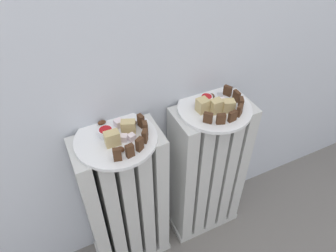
% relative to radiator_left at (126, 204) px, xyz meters
% --- Properties ---
extents(radiator_left, '(0.31, 0.16, 0.68)m').
position_rel_radiator_left_xyz_m(radiator_left, '(0.00, 0.00, 0.00)').
color(radiator_left, silver).
rests_on(radiator_left, ground_plane).
extents(radiator_right, '(0.31, 0.16, 0.68)m').
position_rel_radiator_left_xyz_m(radiator_right, '(0.36, 0.00, 0.00)').
color(radiator_right, silver).
rests_on(radiator_right, ground_plane).
extents(plate_left, '(0.26, 0.26, 0.01)m').
position_rel_radiator_left_xyz_m(plate_left, '(0.00, 0.00, 0.35)').
color(plate_left, white).
rests_on(plate_left, radiator_left).
extents(plate_right, '(0.26, 0.26, 0.01)m').
position_rel_radiator_left_xyz_m(plate_right, '(0.36, 0.00, 0.35)').
color(plate_right, white).
rests_on(plate_right, radiator_right).
extents(dark_cake_slice_left_0, '(0.03, 0.02, 0.04)m').
position_rel_radiator_left_xyz_m(dark_cake_slice_left_0, '(-0.02, -0.09, 0.38)').
color(dark_cake_slice_left_0, '#472B19').
rests_on(dark_cake_slice_left_0, plate_left).
extents(dark_cake_slice_left_1, '(0.03, 0.02, 0.04)m').
position_rel_radiator_left_xyz_m(dark_cake_slice_left_1, '(0.01, -0.09, 0.38)').
color(dark_cake_slice_left_1, '#472B19').
rests_on(dark_cake_slice_left_1, plate_left).
extents(dark_cake_slice_left_2, '(0.03, 0.02, 0.04)m').
position_rel_radiator_left_xyz_m(dark_cake_slice_left_2, '(0.05, -0.08, 0.38)').
color(dark_cake_slice_left_2, '#472B19').
rests_on(dark_cake_slice_left_2, plate_left).
extents(dark_cake_slice_left_3, '(0.03, 0.03, 0.04)m').
position_rel_radiator_left_xyz_m(dark_cake_slice_left_3, '(0.08, -0.05, 0.38)').
color(dark_cake_slice_left_3, '#472B19').
rests_on(dark_cake_slice_left_3, plate_left).
extents(dark_cake_slice_left_4, '(0.02, 0.03, 0.04)m').
position_rel_radiator_left_xyz_m(dark_cake_slice_left_4, '(0.09, -0.02, 0.38)').
color(dark_cake_slice_left_4, '#472B19').
rests_on(dark_cake_slice_left_4, plate_left).
extents(dark_cake_slice_left_5, '(0.02, 0.03, 0.04)m').
position_rel_radiator_left_xyz_m(dark_cake_slice_left_5, '(0.09, 0.02, 0.38)').
color(dark_cake_slice_left_5, '#472B19').
rests_on(dark_cake_slice_left_5, plate_left).
extents(marble_cake_slice_left_0, '(0.05, 0.03, 0.05)m').
position_rel_radiator_left_xyz_m(marble_cake_slice_left_0, '(-0.02, -0.02, 0.38)').
color(marble_cake_slice_left_0, tan).
rests_on(marble_cake_slice_left_0, plate_left).
extents(marble_cake_slice_left_1, '(0.05, 0.04, 0.04)m').
position_rel_radiator_left_xyz_m(marble_cake_slice_left_1, '(0.05, 0.01, 0.38)').
color(marble_cake_slice_left_1, tan).
rests_on(marble_cake_slice_left_1, plate_left).
extents(turkish_delight_left_0, '(0.03, 0.03, 0.02)m').
position_rel_radiator_left_xyz_m(turkish_delight_left_0, '(0.02, -0.02, 0.37)').
color(turkish_delight_left_0, white).
rests_on(turkish_delight_left_0, plate_left).
extents(turkish_delight_left_1, '(0.03, 0.03, 0.02)m').
position_rel_radiator_left_xyz_m(turkish_delight_left_1, '(0.04, -0.03, 0.36)').
color(turkish_delight_left_1, white).
rests_on(turkish_delight_left_1, plate_left).
extents(turkish_delight_left_2, '(0.03, 0.03, 0.02)m').
position_rel_radiator_left_xyz_m(turkish_delight_left_2, '(0.03, 0.05, 0.37)').
color(turkish_delight_left_2, white).
rests_on(turkish_delight_left_2, plate_left).
extents(medjool_date_left_0, '(0.03, 0.03, 0.02)m').
position_rel_radiator_left_xyz_m(medjool_date_left_0, '(-0.00, -0.06, 0.36)').
color(medjool_date_left_0, '#4C2814').
rests_on(medjool_date_left_0, plate_left).
extents(medjool_date_left_1, '(0.03, 0.02, 0.02)m').
position_rel_radiator_left_xyz_m(medjool_date_left_1, '(0.07, 0.03, 0.36)').
color(medjool_date_left_1, '#4C2814').
rests_on(medjool_date_left_1, plate_left).
extents(medjool_date_left_2, '(0.03, 0.02, 0.01)m').
position_rel_radiator_left_xyz_m(medjool_date_left_2, '(-0.02, 0.08, 0.36)').
color(medjool_date_left_2, '#4C2814').
rests_on(medjool_date_left_2, plate_left).
extents(jam_bowl_left, '(0.05, 0.05, 0.03)m').
position_rel_radiator_left_xyz_m(jam_bowl_left, '(-0.02, 0.02, 0.37)').
color(jam_bowl_left, white).
rests_on(jam_bowl_left, plate_left).
extents(dark_cake_slice_right_0, '(0.03, 0.03, 0.04)m').
position_rel_radiator_left_xyz_m(dark_cake_slice_right_0, '(0.30, -0.06, 0.37)').
color(dark_cake_slice_right_0, '#472B19').
rests_on(dark_cake_slice_right_0, plate_right).
extents(dark_cake_slice_right_1, '(0.03, 0.02, 0.04)m').
position_rel_radiator_left_xyz_m(dark_cake_slice_right_1, '(0.33, -0.08, 0.37)').
color(dark_cake_slice_right_1, '#472B19').
rests_on(dark_cake_slice_right_1, plate_right).
extents(dark_cake_slice_right_2, '(0.03, 0.02, 0.04)m').
position_rel_radiator_left_xyz_m(dark_cake_slice_right_2, '(0.37, -0.09, 0.37)').
color(dark_cake_slice_right_2, '#472B19').
rests_on(dark_cake_slice_right_2, plate_right).
extents(dark_cake_slice_right_3, '(0.03, 0.03, 0.04)m').
position_rel_radiator_left_xyz_m(dark_cake_slice_right_3, '(0.41, -0.07, 0.37)').
color(dark_cake_slice_right_3, '#472B19').
rests_on(dark_cake_slice_right_3, plate_right).
extents(dark_cake_slice_right_4, '(0.03, 0.03, 0.04)m').
position_rel_radiator_left_xyz_m(dark_cake_slice_right_4, '(0.44, -0.04, 0.37)').
color(dark_cake_slice_right_4, '#472B19').
rests_on(dark_cake_slice_right_4, plate_right).
extents(dark_cake_slice_right_5, '(0.01, 0.03, 0.04)m').
position_rel_radiator_left_xyz_m(dark_cake_slice_right_5, '(0.45, 0.00, 0.37)').
color(dark_cake_slice_right_5, '#472B19').
rests_on(dark_cake_slice_right_5, plate_right).
extents(dark_cake_slice_right_6, '(0.03, 0.03, 0.04)m').
position_rel_radiator_left_xyz_m(dark_cake_slice_right_6, '(0.44, 0.04, 0.37)').
color(dark_cake_slice_right_6, '#472B19').
rests_on(dark_cake_slice_right_6, plate_right).
extents(marble_cake_slice_right_0, '(0.05, 0.04, 0.04)m').
position_rel_radiator_left_xyz_m(marble_cake_slice_right_0, '(0.39, -0.04, 0.38)').
color(marble_cake_slice_right_0, tan).
rests_on(marble_cake_slice_right_0, plate_right).
extents(marble_cake_slice_right_1, '(0.04, 0.04, 0.05)m').
position_rel_radiator_left_xyz_m(marble_cake_slice_right_1, '(0.31, -0.00, 0.38)').
color(marble_cake_slice_right_1, tan).
rests_on(marble_cake_slice_right_1, plate_right).
extents(marble_cake_slice_right_2, '(0.04, 0.03, 0.05)m').
position_rel_radiator_left_xyz_m(marble_cake_slice_right_2, '(0.35, -0.02, 0.38)').
color(marble_cake_slice_right_2, tan).
rests_on(marble_cake_slice_right_2, plate_right).
extents(turkish_delight_right_0, '(0.03, 0.03, 0.02)m').
position_rel_radiator_left_xyz_m(turkish_delight_right_0, '(0.37, 0.00, 0.37)').
color(turkish_delight_right_0, white).
rests_on(turkish_delight_right_0, plate_right).
extents(turkish_delight_right_1, '(0.03, 0.03, 0.02)m').
position_rel_radiator_left_xyz_m(turkish_delight_right_1, '(0.39, 0.01, 0.37)').
color(turkish_delight_right_1, white).
rests_on(turkish_delight_right_1, plate_right).
extents(turkish_delight_right_2, '(0.03, 0.03, 0.02)m').
position_rel_radiator_left_xyz_m(turkish_delight_right_2, '(0.35, 0.01, 0.37)').
color(turkish_delight_right_2, white).
rests_on(turkish_delight_right_2, plate_right).
extents(medjool_date_right_0, '(0.02, 0.02, 0.02)m').
position_rel_radiator_left_xyz_m(medjool_date_right_0, '(0.38, 0.05, 0.36)').
color(medjool_date_right_0, '#4C2814').
rests_on(medjool_date_right_0, plate_right).
extents(medjool_date_right_1, '(0.03, 0.03, 0.02)m').
position_rel_radiator_left_xyz_m(medjool_date_right_1, '(0.32, 0.04, 0.36)').
color(medjool_date_right_1, '#4C2814').
rests_on(medjool_date_right_1, plate_right).
extents(jam_bowl_right, '(0.04, 0.04, 0.02)m').
position_rel_radiator_left_xyz_m(jam_bowl_right, '(0.35, 0.04, 0.37)').
color(jam_bowl_right, white).
rests_on(jam_bowl_right, plate_right).
extents(fork, '(0.05, 0.09, 0.00)m').
position_rel_radiator_left_xyz_m(fork, '(0.41, 0.03, 0.36)').
color(fork, '#B7B7BC').
rests_on(fork, plate_right).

